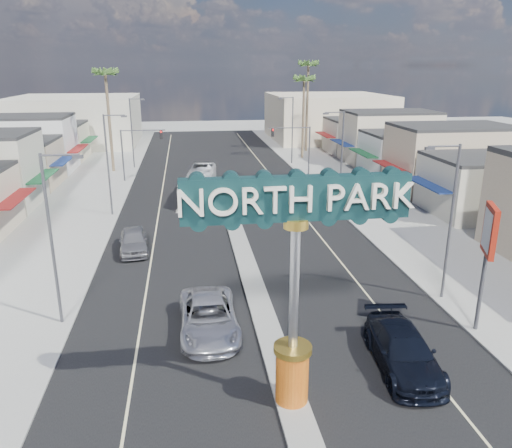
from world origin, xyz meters
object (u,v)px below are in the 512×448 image
object	(u,v)px
traffic_signal_right	(295,141)
suv_left	(209,317)
streetlight_l_near	(54,232)
streetlight_l_mid	(109,160)
car_parked_right	(296,187)
gateway_sign	(295,267)
streetlight_l_far	(133,130)
car_parked_left	(134,241)
city_bus	(200,184)
streetlight_r_near	(449,215)
bank_pylon_sign	(489,238)
suv_right	(403,350)
palm_right_mid	(304,83)
palm_left_far	(106,78)
streetlight_r_far	(291,127)
palm_right_far	(308,69)
traffic_signal_left	(138,145)
streetlight_r_mid	(340,154)

from	to	relation	value
traffic_signal_right	suv_left	distance (m)	38.10
streetlight_l_near	streetlight_l_mid	xyz separation A→B (m)	(0.00, 20.00, 0.00)
car_parked_right	gateway_sign	bearing A→B (deg)	-98.69
streetlight_l_far	car_parked_left	bearing A→B (deg)	-85.26
gateway_sign	suv_left	bearing A→B (deg)	116.25
city_bus	suv_left	bearing A→B (deg)	-83.47
streetlight_r_near	bank_pylon_sign	world-z (taller)	streetlight_r_near
streetlight_l_near	bank_pylon_sign	xyz separation A→B (m)	(20.93, -3.71, -0.02)
suv_right	palm_right_mid	bearing A→B (deg)	86.88
palm_left_far	streetlight_r_far	bearing A→B (deg)	4.88
streetlight_l_far	palm_left_far	distance (m)	7.21
palm_right_mid	palm_right_far	distance (m)	6.57
streetlight_r_far	traffic_signal_left	bearing A→B (deg)	-157.80
streetlight_r_near	streetlight_l_mid	bearing A→B (deg)	136.21
streetlight_r_near	car_parked_left	size ratio (longest dim) A/B	1.83
suv_left	car_parked_right	xyz separation A→B (m)	(10.60, 27.59, -0.13)
streetlight_r_near	suv_left	xyz separation A→B (m)	(-13.43, -1.94, -4.20)
palm_right_mid	bank_pylon_sign	size ratio (longest dim) A/B	1.86
traffic_signal_right	car_parked_right	world-z (taller)	traffic_signal_right
streetlight_r_near	suv_right	distance (m)	9.06
car_parked_right	bank_pylon_sign	bearing A→B (deg)	-80.34
gateway_sign	suv_left	xyz separation A→B (m)	(-3.00, 6.08, -5.06)
streetlight_r_far	suv_right	size ratio (longest dim) A/B	1.50
palm_right_far	car_parked_left	xyz separation A→B (m)	(-22.82, -41.58, -11.55)
traffic_signal_left	car_parked_left	distance (m)	23.86
palm_right_far	suv_left	bearing A→B (deg)	-108.45
gateway_sign	city_bus	world-z (taller)	gateway_sign
streetlight_l_mid	car_parked_right	bearing A→B (deg)	17.39
car_parked_left	city_bus	world-z (taller)	city_bus
car_parked_left	bank_pylon_sign	size ratio (longest dim) A/B	0.76
streetlight_l_far	suv_right	world-z (taller)	streetlight_l_far
traffic_signal_right	streetlight_r_near	distance (m)	34.03
palm_right_mid	suv_right	bearing A→B (deg)	-98.25
traffic_signal_right	streetlight_r_mid	size ratio (longest dim) A/B	0.67
car_parked_left	car_parked_right	world-z (taller)	car_parked_left
car_parked_left	car_parked_right	distance (m)	21.67
streetlight_r_far	bank_pylon_sign	distance (m)	45.71
bank_pylon_sign	car_parked_right	bearing A→B (deg)	116.88
streetlight_r_far	palm_right_far	xyz separation A→B (m)	(4.57, 10.00, 7.32)
streetlight_l_mid	city_bus	bearing A→B (deg)	33.75
gateway_sign	city_bus	size ratio (longest dim) A/B	0.87
streetlight_r_mid	palm_left_far	world-z (taller)	palm_left_far
palm_right_far	suv_right	distance (m)	60.16
streetlight_l_mid	suv_left	size ratio (longest dim) A/B	1.44
traffic_signal_right	palm_right_far	size ratio (longest dim) A/B	0.43
streetlight_r_near	car_parked_right	distance (m)	26.17
palm_right_mid	car_parked_right	size ratio (longest dim) A/B	2.70
streetlight_l_far	car_parked_left	distance (m)	31.97
streetlight_l_far	bank_pylon_sign	size ratio (longest dim) A/B	1.38
car_parked_left	bank_pylon_sign	distance (m)	23.51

